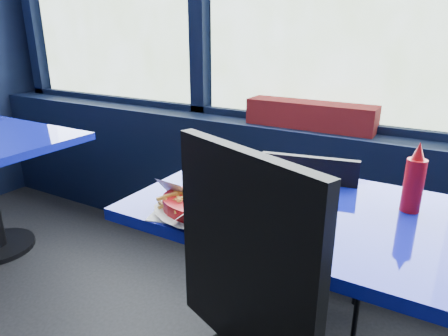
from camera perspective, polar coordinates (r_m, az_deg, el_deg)
window_sill at (r=2.33m, az=11.96°, el=-4.05°), size 5.00×0.26×0.80m
near_table at (r=1.43m, az=12.44°, el=-12.30°), size 1.20×0.70×0.75m
chair_near_back at (r=1.76m, az=13.11°, el=-8.87°), size 0.45×0.45×0.85m
planter_box at (r=2.21m, az=12.23°, el=7.45°), size 0.69×0.17×0.14m
food_basket at (r=1.25m, az=-2.62°, el=-5.14°), size 0.37×0.37×0.11m
ketchup_bottle at (r=1.39m, az=25.50°, el=-1.72°), size 0.06×0.06×0.23m
napkin at (r=1.28m, az=-7.05°, el=-6.47°), size 0.17×0.17×0.00m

